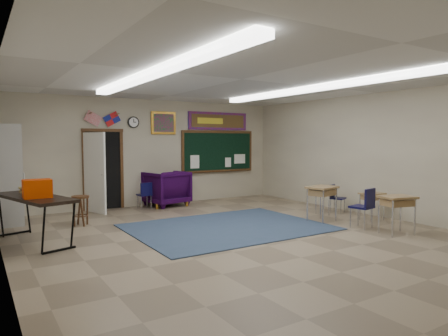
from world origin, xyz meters
TOP-DOWN VIEW (x-y plane):
  - floor at (0.00, 0.00)m, footprint 9.00×9.00m
  - back_wall at (0.00, 4.50)m, footprint 8.00×0.04m
  - left_wall at (-4.00, 0.00)m, footprint 0.04×9.00m
  - right_wall at (4.00, 0.00)m, footprint 0.04×9.00m
  - ceiling at (0.00, 0.00)m, footprint 8.00×9.00m
  - area_rug at (0.20, 0.80)m, footprint 4.00×3.00m
  - fluorescent_strips at (0.00, 0.00)m, footprint 3.86×6.00m
  - doorway at (-1.50, 4.35)m, footprint 1.10×0.89m
  - chalkboard at (2.20, 4.46)m, footprint 2.55×0.14m
  - bulletin_board at (2.20, 4.47)m, footprint 2.10×0.05m
  - framed_art_print at (0.35, 4.47)m, footprint 0.75×0.05m
  - wall_clock at (-0.55, 4.47)m, footprint 0.32×0.05m
  - wall_flags at (-1.40, 4.44)m, footprint 1.16×0.06m
  - storage_cabinet at (-3.71, 3.85)m, footprint 0.59×1.25m
  - wingback_armchair at (0.26, 4.15)m, footprint 1.25×1.27m
  - student_chair_reading at (-0.45, 3.97)m, footprint 0.37×0.37m
  - student_chair_desk_a at (2.57, -0.74)m, footprint 0.50×0.50m
  - student_chair_desk_b at (3.50, 0.74)m, footprint 0.47×0.47m
  - student_desk_front_left at (2.35, 0.18)m, footprint 0.77×0.64m
  - student_desk_front_right at (3.21, 0.85)m, footprint 0.69×0.61m
  - student_desk_back_left at (2.68, -1.50)m, footprint 0.73×0.62m
  - student_desk_back_right at (3.48, -0.31)m, footprint 0.54×0.41m
  - folding_table at (-3.43, 1.63)m, footprint 1.23×2.16m
  - wooden_stool at (-2.40, 2.67)m, footprint 0.37×0.37m

SIDE VIEW (x-z plane):
  - floor at x=0.00m, z-range 0.00..0.00m
  - area_rug at x=0.20m, z-range 0.00..0.02m
  - wooden_stool at x=-2.40m, z-range 0.01..0.66m
  - student_desk_back_right at x=3.48m, z-range 0.04..0.67m
  - student_chair_desk_b at x=3.50m, z-range 0.00..0.72m
  - student_chair_reading at x=-0.45m, z-range 0.00..0.72m
  - student_desk_front_right at x=3.21m, z-range 0.04..0.73m
  - student_chair_desk_a at x=2.57m, z-range 0.00..0.85m
  - student_desk_back_left at x=2.68m, z-range 0.04..0.81m
  - student_desk_front_left at x=2.35m, z-range 0.05..0.86m
  - folding_table at x=-3.43m, z-range -0.12..1.05m
  - wingback_armchair at x=0.26m, z-range 0.00..0.99m
  - doorway at x=-1.50m, z-range -0.02..2.14m
  - storage_cabinet at x=-3.71m, z-range 0.00..2.20m
  - chalkboard at x=2.20m, z-range 0.81..2.11m
  - back_wall at x=0.00m, z-range 0.00..3.00m
  - left_wall at x=-4.00m, z-range 0.00..3.00m
  - right_wall at x=4.00m, z-range 0.00..3.00m
  - framed_art_print at x=0.35m, z-range 2.02..2.67m
  - wall_clock at x=-0.55m, z-range 2.19..2.51m
  - bulletin_board at x=2.20m, z-range 2.18..2.73m
  - wall_flags at x=-1.40m, z-range 2.13..2.83m
  - fluorescent_strips at x=0.00m, z-range 2.89..2.99m
  - ceiling at x=0.00m, z-range 2.98..3.02m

